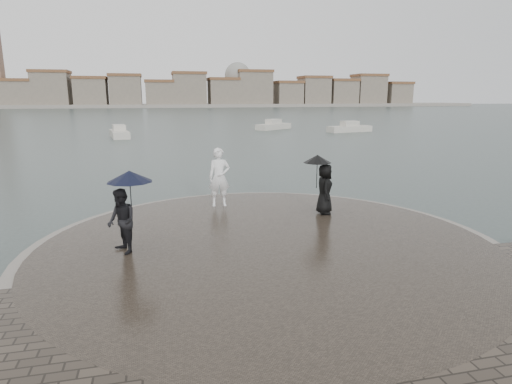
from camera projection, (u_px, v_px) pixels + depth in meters
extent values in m
plane|color=#2B3835|center=(314.00, 320.00, 8.12)|extent=(400.00, 400.00, 0.00)
cylinder|color=gray|center=(267.00, 249.00, 11.41)|extent=(12.50, 12.50, 0.32)
cylinder|color=#2D261E|center=(267.00, 249.00, 11.41)|extent=(11.90, 11.90, 0.36)
imported|color=white|center=(219.00, 177.00, 14.95)|extent=(0.78, 0.54, 2.05)
imported|color=black|center=(122.00, 221.00, 10.44)|extent=(0.89, 0.97, 1.61)
cylinder|color=black|center=(131.00, 198.00, 10.48)|extent=(0.02, 0.02, 0.90)
cone|color=black|center=(129.00, 176.00, 10.36)|extent=(1.11, 1.11, 0.28)
imported|color=black|center=(325.00, 189.00, 13.99)|extent=(0.74, 0.92, 1.65)
cylinder|color=black|center=(317.00, 175.00, 13.93)|extent=(0.02, 0.02, 0.90)
cone|color=black|center=(317.00, 159.00, 13.81)|extent=(0.92, 0.92, 0.26)
cube|color=gray|center=(160.00, 106.00, 162.71)|extent=(260.00, 20.00, 1.20)
cube|color=gray|center=(18.00, 95.00, 148.17)|extent=(10.00, 10.00, 9.00)
cube|color=brown|center=(16.00, 80.00, 147.08)|extent=(10.60, 10.60, 1.00)
cube|color=gray|center=(52.00, 91.00, 150.33)|extent=(12.00, 10.00, 12.00)
cube|color=brown|center=(50.00, 72.00, 148.90)|extent=(12.60, 10.60, 1.00)
cube|color=gray|center=(91.00, 94.00, 153.48)|extent=(11.00, 10.00, 10.00)
cube|color=brown|center=(90.00, 78.00, 152.27)|extent=(11.60, 10.60, 1.00)
cube|color=gray|center=(126.00, 92.00, 156.08)|extent=(11.00, 10.00, 11.00)
cube|color=brown|center=(125.00, 75.00, 154.76)|extent=(11.60, 10.60, 1.00)
cube|color=gray|center=(160.00, 95.00, 159.01)|extent=(10.00, 10.00, 9.00)
cube|color=brown|center=(159.00, 81.00, 157.91)|extent=(10.60, 10.60, 1.00)
cube|color=gray|center=(189.00, 91.00, 161.16)|extent=(12.00, 10.00, 12.00)
cube|color=brown|center=(189.00, 73.00, 159.73)|extent=(12.60, 10.60, 1.00)
cube|color=gray|center=(223.00, 94.00, 164.31)|extent=(11.00, 10.00, 10.00)
cube|color=brown|center=(223.00, 79.00, 163.10)|extent=(11.60, 10.60, 1.00)
cube|color=gray|center=(254.00, 90.00, 166.69)|extent=(13.00, 10.00, 13.00)
cube|color=brown|center=(254.00, 71.00, 165.15)|extent=(13.60, 10.60, 1.00)
cube|color=gray|center=(288.00, 95.00, 170.29)|extent=(10.00, 10.00, 9.00)
cube|color=brown|center=(288.00, 82.00, 169.19)|extent=(10.60, 10.60, 1.00)
cube|color=gray|center=(314.00, 93.00, 172.55)|extent=(11.00, 10.00, 11.00)
cube|color=brown|center=(314.00, 77.00, 171.23)|extent=(11.60, 10.60, 1.00)
cube|color=gray|center=(341.00, 94.00, 175.37)|extent=(11.00, 10.00, 10.00)
cube|color=brown|center=(342.00, 80.00, 174.16)|extent=(11.60, 10.60, 1.00)
cube|color=gray|center=(368.00, 92.00, 177.86)|extent=(12.00, 10.00, 12.00)
cube|color=brown|center=(369.00, 75.00, 176.43)|extent=(12.60, 10.60, 1.00)
cube|color=gray|center=(396.00, 95.00, 181.12)|extent=(10.00, 10.00, 9.00)
cube|color=brown|center=(397.00, 83.00, 180.02)|extent=(10.60, 10.60, 1.00)
sphere|color=gray|center=(238.00, 75.00, 166.03)|extent=(10.00, 10.00, 10.00)
cube|color=beige|center=(349.00, 130.00, 50.76)|extent=(5.71, 2.68, 0.90)
cube|color=beige|center=(350.00, 125.00, 50.63)|extent=(2.20, 1.58, 0.90)
cube|color=beige|center=(274.00, 127.00, 54.61)|extent=(5.39, 4.53, 0.90)
cube|color=beige|center=(274.00, 123.00, 54.48)|extent=(2.32, 2.15, 0.90)
cube|color=beige|center=(119.00, 135.00, 44.03)|extent=(2.45, 5.68, 0.90)
cube|color=beige|center=(119.00, 129.00, 43.90)|extent=(1.50, 2.16, 0.90)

